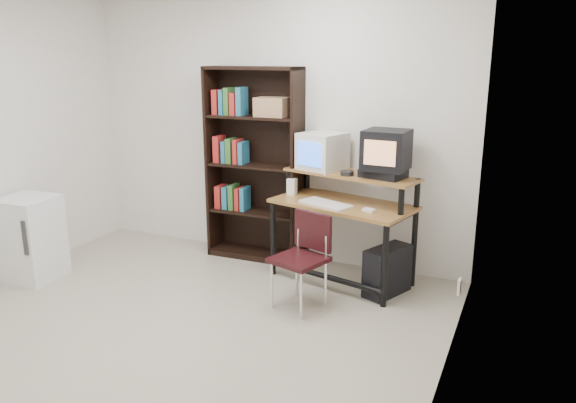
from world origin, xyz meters
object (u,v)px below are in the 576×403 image
at_px(crt_monitor, 322,152).
at_px(crt_tv, 386,150).
at_px(computer_desk, 344,207).
at_px(pc_tower, 387,271).
at_px(mini_fridge, 31,238).
at_px(school_chair, 304,251).
at_px(bookshelf, 255,163).

bearing_deg(crt_monitor, crt_tv, 7.53).
bearing_deg(computer_desk, pc_tower, -5.21).
bearing_deg(mini_fridge, crt_monitor, 25.48).
bearing_deg(mini_fridge, computer_desk, 19.57).
bearing_deg(computer_desk, crt_tv, 23.16).
distance_m(crt_tv, mini_fridge, 3.31).
bearing_deg(pc_tower, school_chair, -116.43).
height_order(computer_desk, school_chair, computer_desk).
bearing_deg(bookshelf, crt_tv, -8.77).
bearing_deg(crt_tv, pc_tower, -59.52).
distance_m(crt_tv, pc_tower, 1.04).
height_order(computer_desk, pc_tower, computer_desk).
bearing_deg(crt_tv, computer_desk, -166.97).
xyz_separation_m(crt_monitor, bookshelf, (-0.73, 0.06, -0.17)).
distance_m(pc_tower, mini_fridge, 3.23).
xyz_separation_m(pc_tower, school_chair, (-0.57, -0.50, 0.26)).
bearing_deg(crt_monitor, pc_tower, -6.04).
relative_size(computer_desk, bookshelf, 0.71).
bearing_deg(school_chair, pc_tower, 58.36).
relative_size(computer_desk, crt_tv, 3.53).
distance_m(school_chair, bookshelf, 1.36).
xyz_separation_m(crt_monitor, crt_tv, (0.63, -0.12, 0.08)).
height_order(computer_desk, crt_monitor, crt_monitor).
relative_size(crt_monitor, school_chair, 0.60).
distance_m(computer_desk, pc_tower, 0.68).
relative_size(crt_monitor, bookshelf, 0.24).
xyz_separation_m(crt_monitor, pc_tower, (0.74, -0.33, -0.93)).
relative_size(crt_monitor, pc_tower, 1.02).
xyz_separation_m(computer_desk, crt_monitor, (-0.28, 0.18, 0.45)).
relative_size(computer_desk, crt_monitor, 2.94).
xyz_separation_m(computer_desk, crt_tv, (0.35, 0.06, 0.53)).
xyz_separation_m(computer_desk, bookshelf, (-1.01, 0.24, 0.28)).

